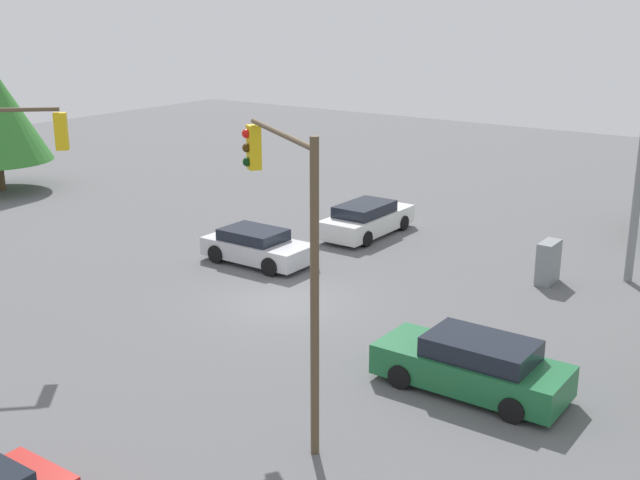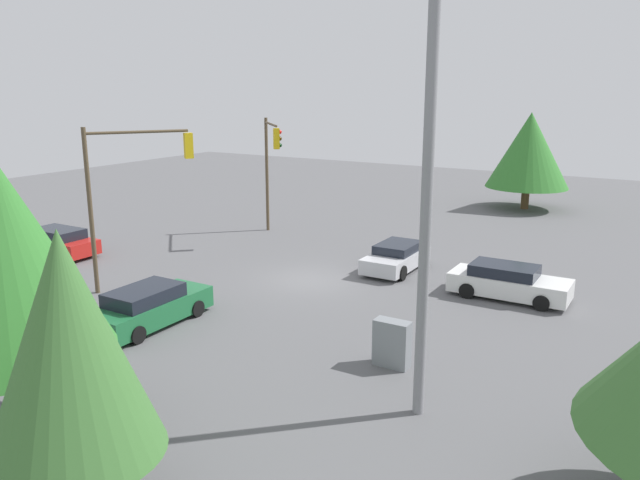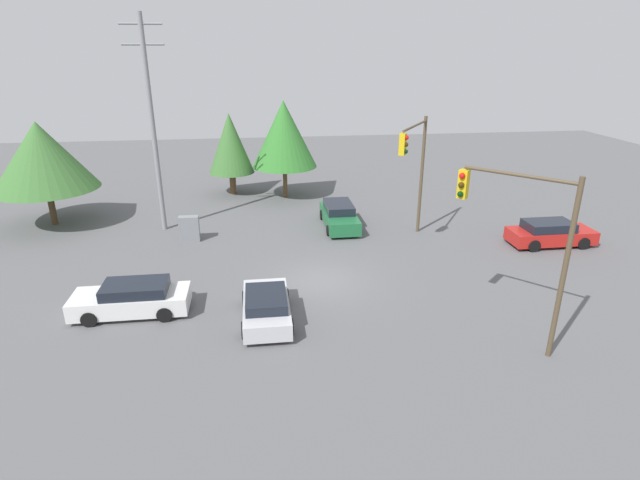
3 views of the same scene
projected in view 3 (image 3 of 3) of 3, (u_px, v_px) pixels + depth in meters
ground_plane at (321, 281)px, 23.34m from camera, size 80.00×80.00×0.00m
sedan_white at (132, 299)px, 20.31m from camera, size 4.62×1.92×1.35m
sedan_green at (339, 216)px, 30.22m from camera, size 1.94×4.67×1.42m
sedan_red at (550, 233)px, 27.39m from camera, size 4.59×1.91×1.36m
sedan_silver at (266, 307)px, 19.79m from camera, size 1.94×4.05×1.25m
traffic_signal_main at (523, 228)px, 17.01m from camera, size 2.94×3.08×6.51m
traffic_signal_cross at (415, 160)px, 26.62m from camera, size 2.54×3.69×6.70m
utility_pole_tall at (152, 123)px, 27.73m from camera, size 2.20×0.28×11.96m
electrical_cabinet at (189, 229)px, 27.92m from camera, size 1.09×0.50×1.44m
tree_right at (284, 134)px, 34.80m from camera, size 4.58×4.58×6.84m
tree_behind at (42, 156)px, 29.28m from camera, size 5.99×5.99×6.25m
tree_corner at (230, 144)px, 35.86m from camera, size 3.26×3.26×5.88m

